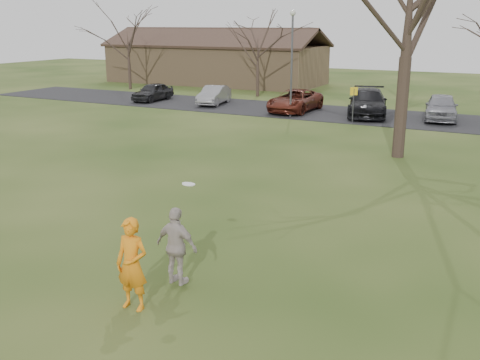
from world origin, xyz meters
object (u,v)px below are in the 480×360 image
(car_0, at_px, (153,92))
(car_4, at_px, (441,107))
(building, at_px, (215,62))
(lamp_post, at_px, (292,51))
(car_2, at_px, (295,101))
(player_defender, at_px, (132,264))
(car_1, at_px, (214,95))
(car_3, at_px, (368,103))
(catching_play, at_px, (177,246))

(car_0, bearing_deg, car_4, 2.14)
(car_0, height_order, building, building)
(lamp_post, bearing_deg, car_2, 104.22)
(player_defender, height_order, car_0, player_defender)
(player_defender, height_order, car_1, player_defender)
(car_0, xyz_separation_m, car_1, (4.94, 0.39, -0.00))
(car_3, bearing_deg, player_defender, -99.05)
(car_4, distance_m, lamp_post, 9.37)
(car_2, xyz_separation_m, building, (-13.48, 13.45, 1.20))
(car_2, height_order, car_3, car_3)
(car_3, bearing_deg, lamp_post, -161.47)
(car_0, relative_size, building, 0.18)
(car_0, relative_size, car_4, 0.85)
(lamp_post, bearing_deg, car_1, 160.06)
(car_2, height_order, lamp_post, lamp_post)
(car_1, bearing_deg, player_defender, -74.09)
(car_4, bearing_deg, lamp_post, -168.28)
(player_defender, distance_m, building, 43.55)
(building, bearing_deg, car_4, -29.34)
(player_defender, bearing_deg, car_4, 81.42)
(player_defender, bearing_deg, car_1, 112.93)
(player_defender, bearing_deg, catching_play, 71.98)
(car_2, bearing_deg, catching_play, -73.01)
(catching_play, bearing_deg, player_defender, -104.51)
(car_1, bearing_deg, car_4, -8.60)
(car_1, height_order, catching_play, catching_play)
(catching_play, height_order, lamp_post, lamp_post)
(car_2, height_order, catching_play, catching_play)
(car_2, distance_m, car_3, 4.61)
(lamp_post, bearing_deg, car_3, 31.86)
(car_1, xyz_separation_m, car_2, (6.23, -0.40, 0.05))
(car_1, height_order, lamp_post, lamp_post)
(building, bearing_deg, car_0, -80.25)
(car_4, xyz_separation_m, building, (-22.31, 12.54, 1.14))
(catching_play, bearing_deg, lamp_post, 105.93)
(car_4, height_order, catching_play, catching_play)
(car_0, bearing_deg, car_1, 4.05)
(car_1, xyz_separation_m, building, (-7.25, 13.05, 1.25))
(car_2, xyz_separation_m, car_3, (4.59, 0.47, 0.10))
(car_0, relative_size, car_1, 0.97)
(lamp_post, bearing_deg, player_defender, -75.51)
(car_2, relative_size, car_3, 0.91)
(player_defender, height_order, lamp_post, lamp_post)
(player_defender, distance_m, car_2, 26.05)
(car_1, xyz_separation_m, car_4, (15.06, 0.51, 0.11))
(car_1, distance_m, building, 14.98)
(catching_play, relative_size, lamp_post, 0.37)
(car_3, bearing_deg, car_4, -7.53)
(player_defender, xyz_separation_m, car_4, (2.32, 26.13, -0.16))
(car_0, xyz_separation_m, lamp_post, (11.69, -2.06, 3.28))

